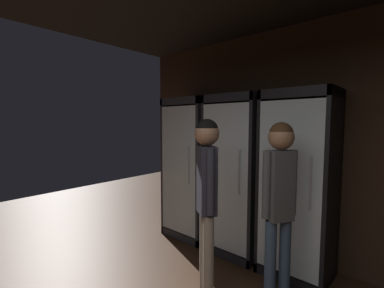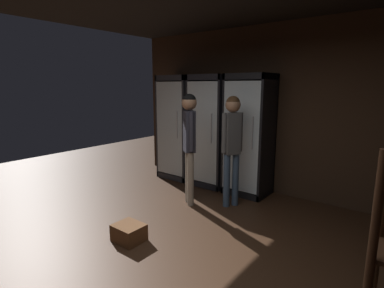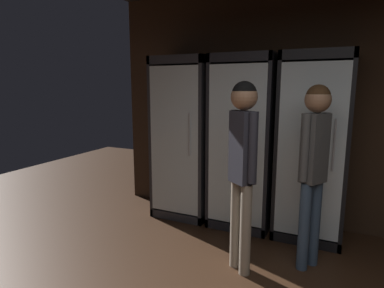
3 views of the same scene
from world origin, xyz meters
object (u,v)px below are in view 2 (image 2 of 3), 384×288
Objects in this scene: cooler_center at (250,136)px; shopper_near at (189,134)px; wine_crate_floor at (129,233)px; cooler_far_left at (180,129)px; cooler_left at (212,132)px; shopper_far at (232,137)px.

cooler_center is 1.14m from shopper_near.
cooler_center is at bearing 64.49° from shopper_near.
wine_crate_floor is (0.16, -1.34, -0.99)m from shopper_near.
cooler_center reaches higher than wine_crate_floor.
cooler_far_left reaches higher than wine_crate_floor.
cooler_far_left is at bearing 179.99° from cooler_left.
shopper_far is (1.59, -0.70, 0.09)m from cooler_far_left.
cooler_far_left is 1.20× the size of shopper_far.
cooler_far_left is at bearing 179.97° from cooler_center.
shopper_near is 1.02× the size of shopper_far.
cooler_left is 1.09m from shopper_far.
cooler_far_left is 1.00× the size of cooler_center.
cooler_far_left is 1.46m from shopper_near.
cooler_left is (0.76, -0.00, 0.01)m from cooler_far_left.
cooler_far_left and cooler_center have the same top height.
cooler_left is 1.18× the size of shopper_near.
cooler_far_left is 5.86× the size of wine_crate_floor.
wine_crate_floor is (0.43, -2.36, -0.88)m from cooler_left.
shopper_near is 0.64m from shopper_far.
wine_crate_floor is at bearing -97.99° from cooler_center.
cooler_center is at bearing -0.04° from cooler_left.
shopper_near is at bearing -74.78° from cooler_left.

